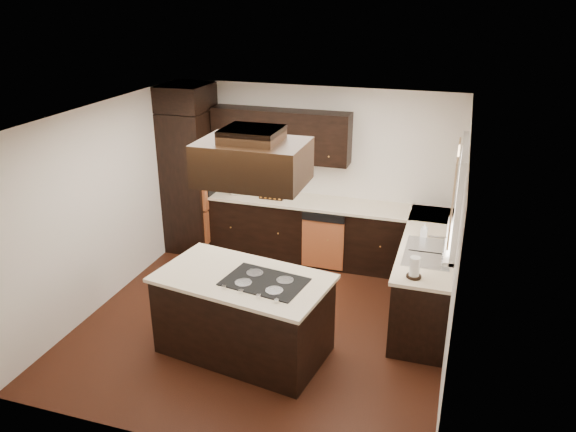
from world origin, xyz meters
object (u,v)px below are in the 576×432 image
object	(u,v)px
island	(244,316)
range_hood	(253,162)
oven_column	(191,181)
spice_rack	(271,189)

from	to	relation	value
island	range_hood	world-z (taller)	range_hood
oven_column	spice_rack	world-z (taller)	oven_column
oven_column	spice_rack	xyz separation A→B (m)	(1.28, -0.01, 0.01)
range_hood	island	bearing A→B (deg)	-145.03
oven_column	range_hood	distance (m)	3.13
oven_column	spice_rack	bearing A→B (deg)	-0.44
range_hood	spice_rack	xyz separation A→B (m)	(-0.60, 2.25, -1.09)
island	spice_rack	size ratio (longest dim) A/B	4.99
oven_column	range_hood	size ratio (longest dim) A/B	2.02
spice_rack	island	bearing A→B (deg)	-79.32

